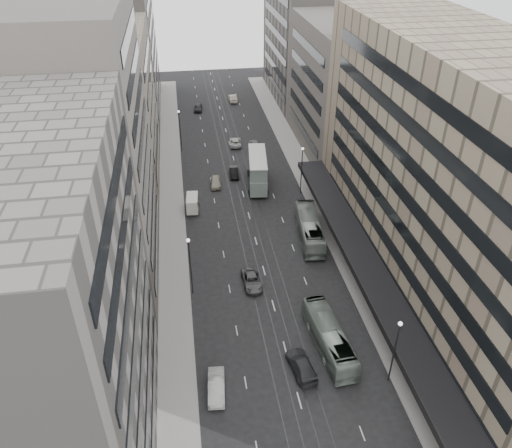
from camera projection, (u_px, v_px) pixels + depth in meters
ground at (287, 355)px, 54.73m from camera, size 220.00×220.00×0.00m
sidewalk_right at (310, 184)px, 87.23m from camera, size 4.00×125.00×0.15m
sidewalk_left at (172, 195)px, 84.12m from camera, size 4.00×125.00×0.15m
department_store at (464, 186)px, 55.93m from camera, size 19.20×60.00×30.00m
building_right_mid at (344, 88)px, 93.91m from camera, size 15.00×28.00×24.00m
building_right_far at (306, 40)px, 117.60m from camera, size 15.00×32.00×28.00m
building_left_a at (33, 331)px, 37.11m from camera, size 15.00×28.00×30.00m
building_left_b at (79, 153)px, 58.33m from camera, size 15.00×26.00×34.00m
building_left_c at (106, 109)px, 83.10m from camera, size 15.00×28.00×25.00m
building_left_d at (119, 50)px, 109.55m from camera, size 15.00×38.00×28.00m
lamp_right_near at (396, 345)px, 49.00m from camera, size 0.44×0.44×8.32m
lamp_right_far at (302, 165)px, 82.06m from camera, size 0.44×0.44×8.32m
lamp_left_near at (190, 260)px, 60.54m from camera, size 0.44×0.44×8.32m
lamp_left_far at (180, 126)px, 96.07m from camera, size 0.44×0.44×8.32m
bus_near at (329, 337)px, 54.79m from camera, size 3.57×11.55×3.17m
bus_far at (309, 228)px, 72.63m from camera, size 4.10×12.46×3.41m
double_decker at (258, 170)px, 85.29m from camera, size 4.19×10.60×5.65m
panel_van at (192, 203)px, 79.27m from camera, size 2.21×4.10×2.51m
sedan_1 at (216, 387)px, 50.21m from camera, size 2.05×4.85×1.56m
sedan_2 at (252, 281)px, 64.29m from camera, size 2.47×5.02×1.37m
sedan_3 at (301, 365)px, 52.53m from camera, size 2.88×5.59×1.55m
sedan_4 at (216, 182)px, 86.49m from camera, size 2.05×4.48×1.49m
sedan_5 at (234, 172)px, 89.61m from camera, size 1.73×4.42×1.43m
sedan_6 at (235, 142)px, 100.72m from camera, size 2.59×5.04×1.36m
sedan_7 at (255, 145)px, 99.64m from camera, size 2.04×4.90×1.42m
sedan_8 at (198, 107)px, 117.17m from camera, size 2.24×4.67×1.54m
sedan_9 at (233, 98)px, 122.45m from camera, size 1.84×4.95×1.62m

